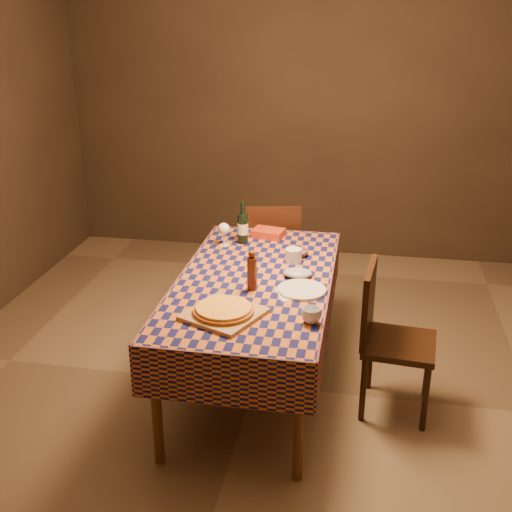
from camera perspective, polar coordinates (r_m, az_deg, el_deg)
name	(u,v)px	position (r m, az deg, el deg)	size (l,w,h in m)	color
room	(254,187)	(3.75, -0.14, 6.12)	(5.00, 5.10, 2.70)	brown
dining_table	(255,290)	(3.98, -0.13, -3.03)	(0.94, 1.84, 0.77)	brown
cutting_board	(224,314)	(3.49, -2.88, -5.18)	(0.37, 0.37, 0.02)	#A1794B
pizza	(224,310)	(3.48, -2.89, -4.78)	(0.43, 0.43, 0.03)	#9C511A
pepper_mill	(252,271)	(3.76, -0.36, -1.37)	(0.06, 0.06, 0.25)	#4D2012
bowl	(298,253)	(4.29, 3.79, 0.26)	(0.13, 0.13, 0.04)	#674956
wine_glass	(224,230)	(4.44, -2.88, 2.36)	(0.08, 0.08, 0.16)	white
wine_bottle	(243,228)	(4.48, -1.19, 2.53)	(0.08, 0.08, 0.30)	black
deli_tub	(294,255)	(4.18, 3.35, 0.05)	(0.11, 0.11, 0.09)	silver
takeout_container	(268,233)	(4.63, 1.10, 2.06)	(0.22, 0.15, 0.05)	#AF2E17
white_plate	(302,290)	(3.78, 4.09, -3.02)	(0.29, 0.29, 0.02)	silver
tumbler	(311,316)	(3.42, 4.93, -5.30)	(0.10, 0.10, 0.08)	silver
flour_patch	(297,293)	(3.75, 3.67, -3.34)	(0.22, 0.17, 0.00)	white
flour_bag	(298,273)	(3.97, 3.72, -1.52)	(0.18, 0.13, 0.05)	#999FC4
chair_far	(272,252)	(5.03, 1.42, 0.35)	(0.50, 0.51, 0.93)	black
chair_right	(386,332)	(3.93, 11.49, -6.61)	(0.47, 0.46, 0.93)	black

